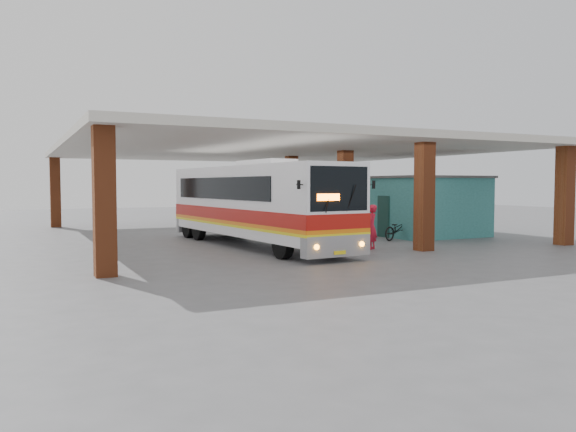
# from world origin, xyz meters

# --- Properties ---
(ground) EXTENTS (90.00, 90.00, 0.00)m
(ground) POSITION_xyz_m (0.00, 0.00, 0.00)
(ground) COLOR #515154
(ground) RESTS_ON ground
(brick_columns) EXTENTS (20.10, 21.60, 4.35)m
(brick_columns) POSITION_xyz_m (1.43, 5.00, 2.17)
(brick_columns) COLOR #954220
(brick_columns) RESTS_ON ground
(canopy_roof) EXTENTS (21.00, 23.00, 0.30)m
(canopy_roof) POSITION_xyz_m (0.50, 6.50, 4.50)
(canopy_roof) COLOR beige
(canopy_roof) RESTS_ON brick_columns
(shop_building) EXTENTS (5.20, 8.20, 3.11)m
(shop_building) POSITION_xyz_m (7.49, 4.00, 1.56)
(shop_building) COLOR #2C706C
(shop_building) RESTS_ON ground
(coach_bus) EXTENTS (3.65, 12.80, 3.68)m
(coach_bus) POSITION_xyz_m (-2.47, 1.59, 1.83)
(coach_bus) COLOR white
(coach_bus) RESTS_ON ground
(motorcycle) EXTENTS (2.16, 1.33, 1.07)m
(motorcycle) POSITION_xyz_m (4.70, 0.96, 0.54)
(motorcycle) COLOR black
(motorcycle) RESTS_ON ground
(pedestrian) EXTENTS (0.80, 0.76, 1.84)m
(pedestrian) POSITION_xyz_m (1.34, -1.72, 0.92)
(pedestrian) COLOR red
(pedestrian) RESTS_ON ground
(red_chair) EXTENTS (0.52, 0.52, 0.82)m
(red_chair) POSITION_xyz_m (5.09, 7.67, 0.38)
(red_chair) COLOR red
(red_chair) RESTS_ON ground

